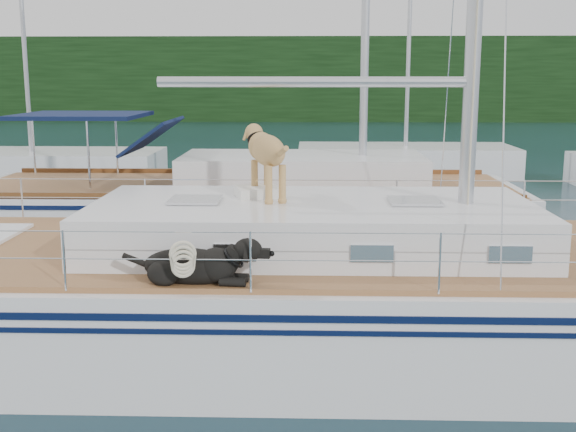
{
  "coord_description": "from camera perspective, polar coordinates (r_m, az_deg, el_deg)",
  "views": [
    {
      "loc": [
        0.76,
        -8.41,
        3.28
      ],
      "look_at": [
        0.5,
        0.2,
        1.6
      ],
      "focal_mm": 45.0,
      "sensor_mm": 36.0,
      "label": 1
    }
  ],
  "objects": [
    {
      "name": "bg_boat_center",
      "position": [
        24.79,
        9.24,
        4.34
      ],
      "size": [
        7.2,
        3.0,
        11.65
      ],
      "color": "silver",
      "rests_on": "ground"
    },
    {
      "name": "neighbor_sailboat",
      "position": [
        14.64,
        -3.13,
        0.57
      ],
      "size": [
        11.0,
        3.5,
        13.3
      ],
      "color": "silver",
      "rests_on": "ground"
    },
    {
      "name": "bg_boat_west",
      "position": [
        24.23,
        -19.53,
        3.69
      ],
      "size": [
        8.0,
        3.0,
        11.65
      ],
      "color": "silver",
      "rests_on": "ground"
    },
    {
      "name": "tree_line",
      "position": [
        53.42,
        0.92,
        10.74
      ],
      "size": [
        90.0,
        3.0,
        6.0
      ],
      "primitive_type": "cube",
      "color": "black",
      "rests_on": "ground"
    },
    {
      "name": "ground",
      "position": [
        9.06,
        -3.25,
        -10.2
      ],
      "size": [
        120.0,
        120.0,
        0.0
      ],
      "primitive_type": "plane",
      "color": "black",
      "rests_on": "ground"
    },
    {
      "name": "shore_bank",
      "position": [
        54.69,
        0.93,
        8.24
      ],
      "size": [
        92.0,
        1.0,
        1.2
      ],
      "primitive_type": "cube",
      "color": "#595147",
      "rests_on": "ground"
    },
    {
      "name": "main_sailboat",
      "position": [
        8.83,
        -2.71,
        -6.13
      ],
      "size": [
        12.0,
        3.8,
        14.01
      ],
      "color": "silver",
      "rests_on": "ground"
    }
  ]
}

